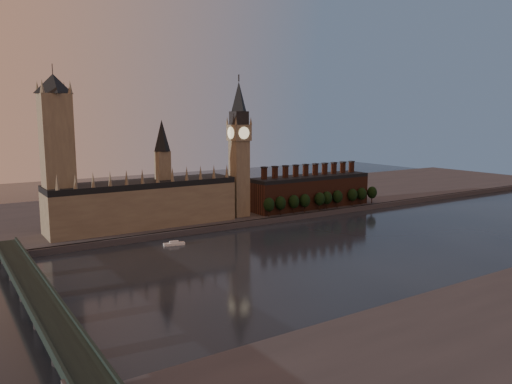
% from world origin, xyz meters
% --- Properties ---
extents(ground, '(900.00, 900.00, 0.00)m').
position_xyz_m(ground, '(0.00, 0.00, 0.00)').
color(ground, black).
rests_on(ground, ground).
extents(north_bank, '(900.00, 182.00, 4.00)m').
position_xyz_m(north_bank, '(0.00, 178.04, 2.00)').
color(north_bank, '#45454A').
rests_on(north_bank, ground).
extents(palace_of_westminster, '(130.00, 30.30, 74.00)m').
position_xyz_m(palace_of_westminster, '(-64.41, 114.91, 21.63)').
color(palace_of_westminster, gray).
rests_on(palace_of_westminster, north_bank).
extents(victoria_tower, '(24.00, 24.00, 108.00)m').
position_xyz_m(victoria_tower, '(-120.00, 115.00, 59.09)').
color(victoria_tower, gray).
rests_on(victoria_tower, north_bank).
extents(big_ben, '(15.00, 15.00, 107.00)m').
position_xyz_m(big_ben, '(10.00, 110.00, 56.83)').
color(big_ben, gray).
rests_on(big_ben, north_bank).
extents(chimney_block, '(110.00, 25.00, 37.00)m').
position_xyz_m(chimney_block, '(80.00, 110.00, 17.82)').
color(chimney_block, '#542E20').
rests_on(chimney_block, north_bank).
extents(embankment_tree_0, '(8.60, 8.60, 14.88)m').
position_xyz_m(embankment_tree_0, '(27.01, 94.45, 13.47)').
color(embankment_tree_0, black).
rests_on(embankment_tree_0, north_bank).
extents(embankment_tree_1, '(8.60, 8.60, 14.88)m').
position_xyz_m(embankment_tree_1, '(38.45, 95.24, 13.47)').
color(embankment_tree_1, black).
rests_on(embankment_tree_1, north_bank).
extents(embankment_tree_2, '(8.60, 8.60, 14.88)m').
position_xyz_m(embankment_tree_2, '(51.23, 94.79, 13.47)').
color(embankment_tree_2, black).
rests_on(embankment_tree_2, north_bank).
extents(embankment_tree_3, '(8.60, 8.60, 14.88)m').
position_xyz_m(embankment_tree_3, '(61.54, 93.85, 13.47)').
color(embankment_tree_3, black).
rests_on(embankment_tree_3, north_bank).
extents(embankment_tree_4, '(8.60, 8.60, 14.88)m').
position_xyz_m(embankment_tree_4, '(76.91, 93.75, 13.47)').
color(embankment_tree_4, black).
rests_on(embankment_tree_4, north_bank).
extents(embankment_tree_5, '(8.60, 8.60, 14.88)m').
position_xyz_m(embankment_tree_5, '(85.44, 94.44, 13.47)').
color(embankment_tree_5, black).
rests_on(embankment_tree_5, north_bank).
extents(embankment_tree_6, '(8.60, 8.60, 14.88)m').
position_xyz_m(embankment_tree_6, '(97.22, 94.67, 13.47)').
color(embankment_tree_6, black).
rests_on(embankment_tree_6, north_bank).
extents(embankment_tree_7, '(8.60, 8.60, 14.88)m').
position_xyz_m(embankment_tree_7, '(114.33, 94.65, 13.47)').
color(embankment_tree_7, black).
rests_on(embankment_tree_7, north_bank).
extents(embankment_tree_8, '(8.60, 8.60, 14.88)m').
position_xyz_m(embankment_tree_8, '(125.39, 94.71, 13.47)').
color(embankment_tree_8, black).
rests_on(embankment_tree_8, north_bank).
extents(embankment_tree_9, '(8.60, 8.60, 14.88)m').
position_xyz_m(embankment_tree_9, '(138.43, 95.11, 13.47)').
color(embankment_tree_9, black).
rests_on(embankment_tree_9, north_bank).
extents(westminster_bridge, '(14.00, 200.00, 11.55)m').
position_xyz_m(westminster_bridge, '(-155.00, -2.70, 7.44)').
color(westminster_bridge, black).
rests_on(westminster_bridge, ground).
extents(river_boat, '(13.69, 6.33, 2.64)m').
position_xyz_m(river_boat, '(-62.70, 69.45, 1.01)').
color(river_boat, silver).
rests_on(river_boat, ground).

